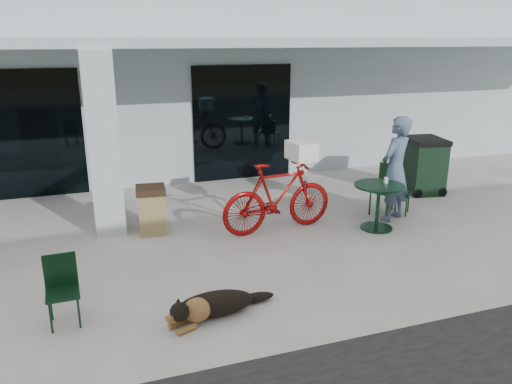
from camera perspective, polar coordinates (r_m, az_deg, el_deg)
name	(u,v)px	position (r m, az deg, el deg)	size (l,w,h in m)	color
ground	(229,275)	(7.31, -3.11, -9.49)	(80.00, 80.00, 0.00)	beige
building	(145,76)	(14.94, -12.58, 12.81)	(22.00, 7.00, 4.50)	silver
storefront_glass_left	(12,136)	(11.53, -26.09, 5.79)	(2.80, 0.06, 2.70)	black
storefront_glass_right	(243,123)	(11.98, -1.54, 7.89)	(2.40, 0.06, 2.70)	black
column	(103,145)	(8.77, -17.05, 5.10)	(0.50, 0.50, 3.12)	silver
overhang	(174,42)	(10.05, -9.37, 16.55)	(22.00, 2.80, 0.18)	silver
bicycle	(278,197)	(8.72, 2.51, -0.57)	(0.59, 2.08, 1.25)	maroon
laundry_basket	(301,151)	(8.73, 5.22, 4.72)	(0.53, 0.40, 0.32)	white
dog	(216,302)	(6.27, -4.63, -12.46)	(1.10, 0.37, 0.37)	black
cup_near_dog	(252,298)	(6.62, -0.44, -11.99)	(0.09, 0.09, 0.11)	white
cafe_chair_near	(63,292)	(6.40, -21.24, -10.64)	(0.38, 0.42, 0.84)	#12341D
cafe_table_far	(378,207)	(9.13, 13.74, -1.66)	(0.88, 0.88, 0.82)	#12341D
cafe_chair_far_a	(400,193)	(10.03, 16.16, -0.14)	(0.37, 0.41, 0.83)	#12341D
cafe_chair_far_b	(384,190)	(9.88, 14.40, 0.21)	(0.44, 0.48, 0.98)	#12341D
person	(395,169)	(9.52, 15.62, 2.54)	(0.71, 0.47, 1.96)	#445973
cup_on_table	(386,180)	(9.13, 14.63, 1.32)	(0.07, 0.07, 0.10)	white
trash_receptacle	(152,210)	(8.85, -11.83, -2.04)	(0.50, 0.50, 0.84)	olive
wheeled_bin	(423,165)	(11.59, 18.56, 2.92)	(0.75, 0.95, 1.21)	black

